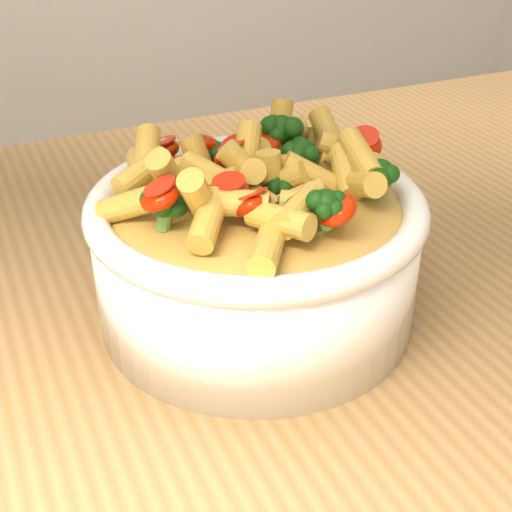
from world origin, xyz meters
name	(u,v)px	position (x,y,z in m)	size (l,w,h in m)	color
table	(262,427)	(0.00, 0.00, 0.80)	(1.20, 0.80, 0.90)	#A57846
serving_bowl	(256,254)	(0.00, 0.01, 0.95)	(0.22, 0.22, 0.09)	white
pasta_salad	(256,174)	(0.00, 0.01, 1.01)	(0.17, 0.17, 0.04)	gold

